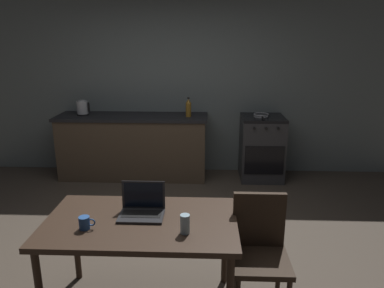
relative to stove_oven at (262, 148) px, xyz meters
name	(u,v)px	position (x,y,z in m)	size (l,w,h in m)	color
ground_plane	(159,251)	(-1.25, -2.00, -0.46)	(12.00, 12.00, 0.00)	#473D33
back_wall	(197,87)	(-0.95, 0.35, 0.82)	(6.40, 0.10, 2.56)	slate
kitchen_counter	(134,146)	(-1.87, 0.00, 0.00)	(2.16, 0.64, 0.92)	#4C3D2D
stove_oven	(262,148)	(0.00, 0.00, 0.00)	(0.60, 0.62, 0.92)	#2D2D30
dining_table	(141,229)	(-1.26, -2.77, 0.21)	(1.36, 0.79, 0.74)	#332319
chair	(260,248)	(-0.41, -2.75, 0.07)	(0.40, 0.40, 0.91)	#2D2116
laptop	(142,209)	(-1.26, -2.69, 0.33)	(0.32, 0.24, 0.23)	#232326
electric_kettle	(82,108)	(-2.58, 0.00, 0.56)	(0.19, 0.16, 0.22)	black
bottle	(188,108)	(-1.06, -0.05, 0.59)	(0.08, 0.08, 0.27)	#8C601E
frying_pan	(261,115)	(-0.03, -0.03, 0.48)	(0.22, 0.39, 0.05)	gray
coffee_mug	(85,223)	(-1.61, -2.91, 0.32)	(0.11, 0.07, 0.09)	#264C8C
drinking_glass	(185,224)	(-0.94, -2.94, 0.34)	(0.06, 0.06, 0.13)	#99B7C6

